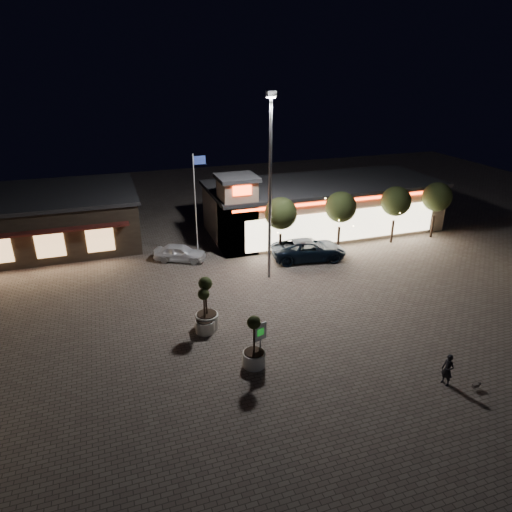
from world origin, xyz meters
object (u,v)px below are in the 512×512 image
object	(u,v)px
white_sedan	(180,253)
pedestrian	(448,370)
planter_left	(205,319)
planter_mid	(254,351)
valet_sign	(260,335)
pickup_truck	(309,249)

from	to	relation	value
white_sedan	pedestrian	xyz separation A→B (m)	(9.30, -18.34, 0.13)
pedestrian	planter_left	distance (m)	12.58
white_sedan	planter_left	world-z (taller)	planter_left
white_sedan	planter_left	size ratio (longest dim) A/B	1.44
planter_mid	valet_sign	size ratio (longest dim) A/B	1.30
pedestrian	valet_sign	bearing A→B (deg)	-134.41
planter_left	planter_mid	distance (m)	4.13
white_sedan	planter_left	xyz separation A→B (m)	(-0.40, -10.33, 0.17)
white_sedan	planter_mid	distance (m)	14.18
white_sedan	planter_mid	world-z (taller)	planter_mid
pedestrian	planter_mid	xyz separation A→B (m)	(-8.08, 4.22, 0.08)
white_sedan	planter_left	distance (m)	10.34
planter_mid	valet_sign	bearing A→B (deg)	33.57
pickup_truck	pedestrian	xyz separation A→B (m)	(-0.10, -15.53, 0.01)
pickup_truck	planter_left	size ratio (longest dim) A/B	2.10
pickup_truck	white_sedan	bearing A→B (deg)	82.50
pickup_truck	planter_mid	xyz separation A→B (m)	(-8.18, -11.31, 0.08)
planter_mid	planter_left	bearing A→B (deg)	113.00
planter_left	pickup_truck	bearing A→B (deg)	37.50
pedestrian	white_sedan	bearing A→B (deg)	-167.13
pedestrian	valet_sign	world-z (taller)	valet_sign
pickup_truck	pedestrian	distance (m)	15.53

